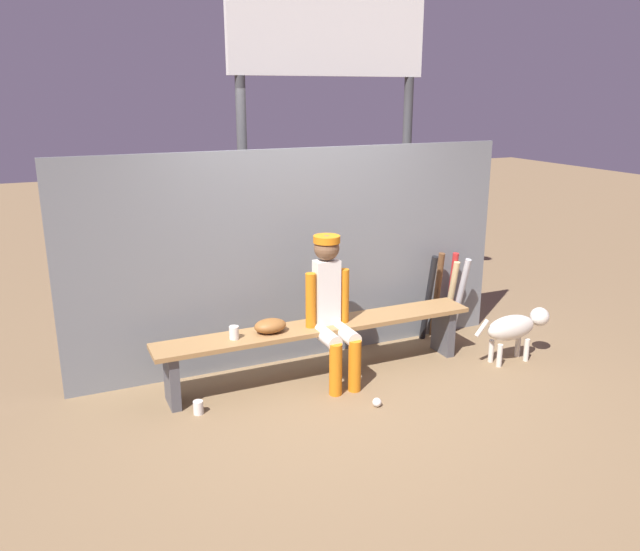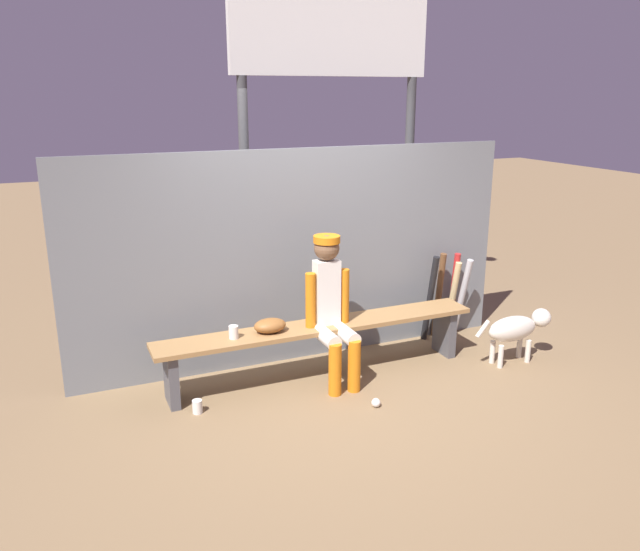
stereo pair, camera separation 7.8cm
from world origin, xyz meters
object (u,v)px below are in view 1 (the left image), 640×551
Objects in this scene: dugout_bench at (320,335)px; scoreboard at (335,65)px; bat_aluminum_black at (428,298)px; cup_on_bench at (234,333)px; bat_wood_dark at (437,295)px; dog at (516,327)px; bat_wood_natural at (450,298)px; baseball_glove at (270,326)px; player_seated at (332,305)px; baseball at (377,402)px; cup_on_ground at (198,407)px; bat_aluminum_red at (451,294)px; bat_aluminum_silver at (460,296)px.

scoreboard is at bearing 59.94° from dugout_bench.
cup_on_bench is (-2.14, -0.33, 0.09)m from bat_aluminum_black.
bat_wood_dark is 0.90m from dog.
bat_wood_natural is 2.65m from scoreboard.
cup_on_bench is at bearing -177.44° from baseball_glove.
baseball is (0.12, -0.61, -0.67)m from player_seated.
bat_wood_natural reaches higher than cup_on_bench.
cup_on_ground is (-2.67, -0.63, -0.40)m from bat_wood_dark.
bat_wood_dark is at bearing 10.04° from cup_on_bench.
bat_aluminum_red is (0.01, 0.01, 0.04)m from bat_wood_natural.
player_seated reaches higher than dugout_bench.
baseball_glove is at bearing -169.94° from bat_aluminum_red.
dugout_bench is 1.70m from bat_wood_natural.
cup_on_ground is at bearing -167.76° from bat_aluminum_red.
baseball_glove is 2.55× the size of cup_on_ground.
bat_aluminum_silver is 1.93m from baseball.
bat_aluminum_silver reaches higher than cup_on_ground.
bat_aluminum_silver is (1.69, 0.45, -0.28)m from player_seated.
bat_wood_natural is 7.43× the size of cup_on_bench.
bat_wood_dark is 2.77m from cup_on_ground.
bat_aluminum_black reaches higher than baseball_glove.
cup_on_ground is at bearing -168.53° from dugout_bench.
dog is at bearing -10.60° from player_seated.
bat_aluminum_silver is 11.46× the size of baseball.
bat_wood_natural is 0.21× the size of scoreboard.
baseball_glove is at bearing -133.36° from scoreboard.
player_seated is 1.83m from dog.
scoreboard is (1.52, 1.28, 2.18)m from cup_on_bench.
scoreboard is at bearing 136.35° from bat_aluminum_red.
bat_aluminum_red reaches higher than bat_wood_natural.
baseball_glove is 0.31× the size of bat_wood_dark.
bat_wood_natural is at bearing 12.05° from cup_on_ground.
player_seated is at bearing -115.99° from scoreboard.
dugout_bench is 0.49m from baseball_glove.
cup_on_bench is at bearing -172.11° from bat_aluminum_silver.
bat_aluminum_red is 2.62m from scoreboard.
player_seated is at bearing -160.83° from bat_wood_dark.
dugout_bench is 1.24m from cup_on_ground.
cup_on_ground is 3.02m from dog.
bat_aluminum_red reaches higher than baseball_glove.
player_seated is 1.40m from cup_on_ground.
bat_aluminum_red reaches higher than cup_on_bench.
baseball is at bearing -19.44° from cup_on_ground.
player_seated is 0.87m from cup_on_bench.
dog is (1.83, -0.44, -0.06)m from dugout_bench.
cup_on_bench is at bearing 173.65° from player_seated.
scoreboard reaches higher than player_seated.
bat_aluminum_silver is at bearing 10.91° from dugout_bench.
bat_aluminum_silver is 7.71× the size of cup_on_bench.
player_seated is 11.77× the size of cup_on_ground.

